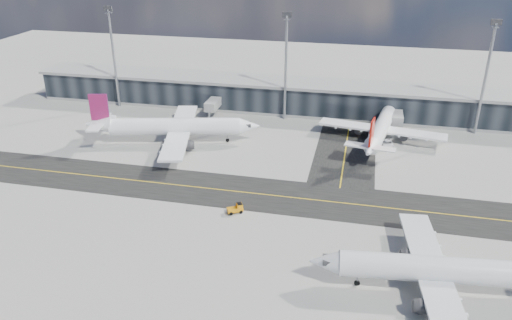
{
  "coord_description": "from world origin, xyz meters",
  "views": [
    {
      "loc": [
        20.91,
        -81.66,
        48.49
      ],
      "look_at": [
        0.57,
        9.09,
        5.0
      ],
      "focal_mm": 35.0,
      "sensor_mm": 36.0,
      "label": 1
    }
  ],
  "objects_px": {
    "airliner_af": "(173,127)",
    "airliner_redtail": "(381,128)",
    "service_van": "(387,144)",
    "baggage_tug": "(236,208)",
    "airliner_near": "(445,270)"
  },
  "relations": [
    {
      "from": "baggage_tug",
      "to": "service_van",
      "type": "relative_size",
      "value": 0.56
    },
    {
      "from": "airliner_redtail",
      "to": "service_van",
      "type": "height_order",
      "value": "airliner_redtail"
    },
    {
      "from": "service_van",
      "to": "airliner_near",
      "type": "bearing_deg",
      "value": -90.67
    },
    {
      "from": "airliner_near",
      "to": "service_van",
      "type": "xyz_separation_m",
      "value": [
        -7.01,
        52.91,
        -3.0
      ]
    },
    {
      "from": "airliner_redtail",
      "to": "service_van",
      "type": "xyz_separation_m",
      "value": [
        1.77,
        -3.03,
        -2.81
      ]
    },
    {
      "from": "airliner_af",
      "to": "airliner_near",
      "type": "xyz_separation_m",
      "value": [
        58.67,
        -44.17,
        -0.35
      ]
    },
    {
      "from": "airliner_redtail",
      "to": "baggage_tug",
      "type": "height_order",
      "value": "airliner_redtail"
    },
    {
      "from": "airliner_af",
      "to": "airliner_redtail",
      "type": "xyz_separation_m",
      "value": [
        49.9,
        11.78,
        -0.55
      ]
    },
    {
      "from": "airliner_redtail",
      "to": "baggage_tug",
      "type": "distance_m",
      "value": 48.69
    },
    {
      "from": "airliner_af",
      "to": "baggage_tug",
      "type": "distance_m",
      "value": 37.72
    },
    {
      "from": "airliner_af",
      "to": "airliner_redtail",
      "type": "bearing_deg",
      "value": 89.74
    },
    {
      "from": "airliner_redtail",
      "to": "service_van",
      "type": "bearing_deg",
      "value": -50.44
    },
    {
      "from": "baggage_tug",
      "to": "service_van",
      "type": "distance_m",
      "value": 47.11
    },
    {
      "from": "airliner_af",
      "to": "service_van",
      "type": "relative_size",
      "value": 7.3
    },
    {
      "from": "baggage_tug",
      "to": "service_van",
      "type": "xyz_separation_m",
      "value": [
        27.97,
        37.91,
        -0.11
      ]
    }
  ]
}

